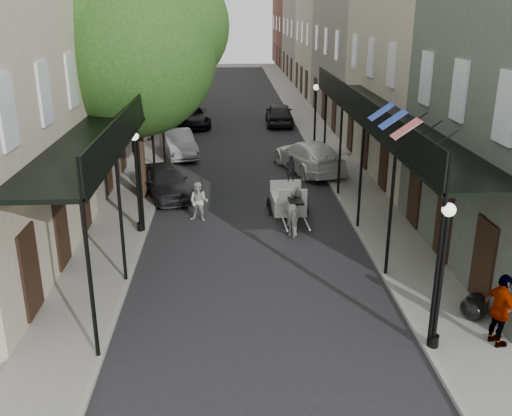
{
  "coord_description": "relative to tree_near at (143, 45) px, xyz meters",
  "views": [
    {
      "loc": [
        -0.81,
        -13.78,
        8.01
      ],
      "look_at": [
        0.07,
        4.11,
        1.6
      ],
      "focal_mm": 40.0,
      "sensor_mm": 36.0,
      "label": 1
    }
  ],
  "objects": [
    {
      "name": "ground",
      "position": [
        4.2,
        -10.18,
        -6.49
      ],
      "size": [
        140.0,
        140.0,
        0.0
      ],
      "primitive_type": "plane",
      "color": "gray",
      "rests_on": "ground"
    },
    {
      "name": "road",
      "position": [
        4.2,
        9.82,
        -6.48
      ],
      "size": [
        8.0,
        90.0,
        0.01
      ],
      "primitive_type": "cube",
      "color": "black",
      "rests_on": "ground"
    },
    {
      "name": "sidewalk_left",
      "position": [
        -0.8,
        9.82,
        -6.43
      ],
      "size": [
        2.2,
        90.0,
        0.12
      ],
      "primitive_type": "cube",
      "color": "gray",
      "rests_on": "ground"
    },
    {
      "name": "sidewalk_right",
      "position": [
        9.2,
        9.82,
        -6.43
      ],
      "size": [
        2.2,
        90.0,
        0.12
      ],
      "primitive_type": "cube",
      "color": "gray",
      "rests_on": "ground"
    },
    {
      "name": "building_row_left",
      "position": [
        -4.4,
        19.82,
        -1.24
      ],
      "size": [
        5.0,
        80.0,
        10.5
      ],
      "primitive_type": "cube",
      "color": "#BAB295",
      "rests_on": "ground"
    },
    {
      "name": "building_row_right",
      "position": [
        12.8,
        19.82,
        -1.24
      ],
      "size": [
        5.0,
        80.0,
        10.5
      ],
      "primitive_type": "cube",
      "color": "gray",
      "rests_on": "ground"
    },
    {
      "name": "gallery_left",
      "position": [
        -0.59,
        -3.2,
        -2.44
      ],
      "size": [
        2.2,
        18.05,
        4.88
      ],
      "color": "black",
      "rests_on": "sidewalk_left"
    },
    {
      "name": "gallery_right",
      "position": [
        8.99,
        -3.2,
        -2.44
      ],
      "size": [
        2.2,
        18.05,
        4.88
      ],
      "color": "black",
      "rests_on": "sidewalk_right"
    },
    {
      "name": "tree_near",
      "position": [
        0.0,
        0.0,
        0.0
      ],
      "size": [
        7.31,
        6.8,
        9.63
      ],
      "color": "#382619",
      "rests_on": "sidewalk_left"
    },
    {
      "name": "tree_far",
      "position": [
        -0.05,
        14.0,
        -0.65
      ],
      "size": [
        6.45,
        6.0,
        8.61
      ],
      "color": "#382619",
      "rests_on": "sidewalk_left"
    },
    {
      "name": "lamppost_right_near",
      "position": [
        8.3,
        -12.18,
        -4.44
      ],
      "size": [
        0.32,
        0.32,
        3.71
      ],
      "color": "black",
      "rests_on": "sidewalk_right"
    },
    {
      "name": "lamppost_left",
      "position": [
        0.1,
        -4.18,
        -4.44
      ],
      "size": [
        0.32,
        0.32,
        3.71
      ],
      "color": "black",
      "rests_on": "sidewalk_left"
    },
    {
      "name": "lamppost_right_far",
      "position": [
        8.3,
        7.82,
        -4.44
      ],
      "size": [
        0.32,
        0.32,
        3.71
      ],
      "color": "black",
      "rests_on": "sidewalk_right"
    },
    {
      "name": "horse",
      "position": [
        5.84,
        -4.21,
        -5.73
      ],
      "size": [
        0.89,
        1.83,
        1.52
      ],
      "primitive_type": "imported",
      "rotation": [
        0.0,
        0.0,
        3.18
      ],
      "color": "silver",
      "rests_on": "ground"
    },
    {
      "name": "carriage",
      "position": [
        5.75,
        -1.85,
        -5.5
      ],
      "size": [
        1.64,
        2.29,
        2.54
      ],
      "rotation": [
        0.0,
        0.0,
        0.04
      ],
      "color": "black",
      "rests_on": "ground"
    },
    {
      "name": "pedestrian_walking",
      "position": [
        2.2,
        -2.97,
        -5.7
      ],
      "size": [
        0.9,
        0.78,
        1.57
      ],
      "primitive_type": "imported",
      "rotation": [
        0.0,
        0.0,
        -0.28
      ],
      "color": "#AAAAA0",
      "rests_on": "ground"
    },
    {
      "name": "pedestrian_sidewalk_left",
      "position": [
        -1.44,
        10.81,
        -5.56
      ],
      "size": [
        1.18,
        0.91,
        1.61
      ],
      "primitive_type": "imported",
      "rotation": [
        0.0,
        0.0,
        3.48
      ],
      "color": "gray",
      "rests_on": "sidewalk_left"
    },
    {
      "name": "pedestrian_sidewalk_right",
      "position": [
        9.88,
        -12.18,
        -5.43
      ],
      "size": [
        0.68,
        1.17,
        1.88
      ],
      "primitive_type": "imported",
      "rotation": [
        0.0,
        0.0,
        1.79
      ],
      "color": "gray",
      "rests_on": "sidewalk_right"
    },
    {
      "name": "car_left_near",
      "position": [
        0.6,
        0.07,
        -5.76
      ],
      "size": [
        3.1,
        4.59,
        1.45
      ],
      "primitive_type": "imported",
      "rotation": [
        0.0,
        0.0,
        0.36
      ],
      "color": "black",
      "rests_on": "ground"
    },
    {
      "name": "car_left_mid",
      "position": [
        0.6,
        7.21,
        -5.76
      ],
      "size": [
        2.58,
        4.63,
        1.45
      ],
      "primitive_type": "imported",
      "rotation": [
        0.0,
        0.0,
        0.25
      ],
      "color": "gray",
      "rests_on": "ground"
    },
    {
      "name": "car_left_far",
      "position": [
        0.9,
        15.45,
        -5.81
      ],
      "size": [
        2.92,
        5.13,
        1.35
      ],
      "primitive_type": "imported",
      "rotation": [
        0.0,
        0.0,
        0.15
      ],
      "color": "black",
      "rests_on": "ground"
    },
    {
      "name": "car_right_near",
      "position": [
        7.42,
        3.82,
        -5.71
      ],
      "size": [
        3.65,
        5.76,
        1.56
      ],
      "primitive_type": "imported",
      "rotation": [
        0.0,
        0.0,
        3.44
      ],
      "color": "white",
      "rests_on": "ground"
    },
    {
      "name": "car_right_far",
      "position": [
        6.98,
        15.67,
        -5.72
      ],
      "size": [
        1.95,
        4.58,
        1.54
      ],
      "primitive_type": "imported",
      "rotation": [
        0.0,
        0.0,
        3.11
      ],
      "color": "black",
      "rests_on": "ground"
    },
    {
      "name": "trash_bags",
      "position": [
        9.91,
        -10.78,
        -6.09
      ],
      "size": [
        0.95,
        1.1,
        0.59
      ],
      "color": "black",
      "rests_on": "sidewalk_right"
    }
  ]
}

